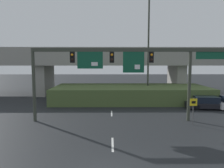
{
  "coord_description": "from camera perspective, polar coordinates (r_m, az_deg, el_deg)",
  "views": [
    {
      "loc": [
        -0.16,
        -9.62,
        5.26
      ],
      "look_at": [
        0.0,
        7.96,
        3.44
      ],
      "focal_mm": 35.0,
      "sensor_mm": 36.0,
      "label": 1
    }
  ],
  "objects": [
    {
      "name": "lane_markings",
      "position": [
        22.38,
        -0.1,
        -7.67
      ],
      "size": [
        0.14,
        35.69,
        0.01
      ],
      "color": "silver",
      "rests_on": "ground"
    },
    {
      "name": "signal_gantry",
      "position": [
        19.0,
        2.87,
        5.78
      ],
      "size": [
        16.84,
        0.44,
        6.42
      ],
      "color": "#383D33",
      "rests_on": "ground"
    },
    {
      "name": "speed_limit_sign",
      "position": [
        19.32,
        20.46,
        -5.74
      ],
      "size": [
        0.6,
        0.11,
        2.27
      ],
      "color": "#4C4C4C",
      "rests_on": "ground"
    },
    {
      "name": "highway_light_pole_near",
      "position": [
        30.14,
        9.49,
        10.33
      ],
      "size": [
        0.7,
        0.36,
        14.49
      ],
      "color": "#383D33",
      "rests_on": "ground"
    },
    {
      "name": "overpass_bridge",
      "position": [
        34.86,
        -0.26,
        5.87
      ],
      "size": [
        49.54,
        7.25,
        7.31
      ],
      "color": "gray",
      "rests_on": "ground"
    },
    {
      "name": "grass_embankment",
      "position": [
        29.12,
        4.81,
        -2.54
      ],
      "size": [
        19.99,
        7.86,
        1.98
      ],
      "color": "#4C6033",
      "rests_on": "ground"
    },
    {
      "name": "parked_sedan_near_right",
      "position": [
        26.56,
        23.68,
        -4.59
      ],
      "size": [
        4.91,
        2.36,
        1.4
      ],
      "rotation": [
        0.0,
        0.0,
        -0.1
      ],
      "color": "black",
      "rests_on": "ground"
    }
  ]
}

